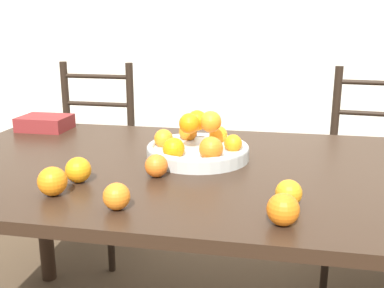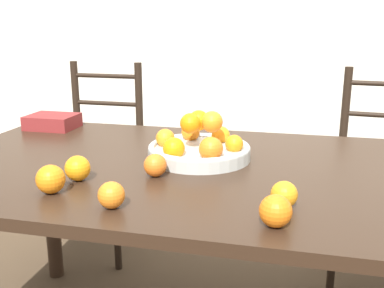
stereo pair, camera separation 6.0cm
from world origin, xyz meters
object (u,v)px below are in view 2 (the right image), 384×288
at_px(orange_loose_0, 155,165).
at_px(orange_loose_5, 276,211).
at_px(chair_left, 99,163).
at_px(orange_loose_3, 78,168).
at_px(book_stack, 52,122).
at_px(chair_right, 381,184).
at_px(orange_loose_1, 51,179).
at_px(fruit_bowl, 199,147).
at_px(orange_loose_2, 284,194).
at_px(orange_loose_4, 111,195).

bearing_deg(orange_loose_0, orange_loose_5, -35.67).
relative_size(orange_loose_0, chair_left, 0.07).
relative_size(orange_loose_0, orange_loose_5, 0.92).
relative_size(orange_loose_3, book_stack, 0.36).
bearing_deg(chair_left, book_stack, -90.46).
xyz_separation_m(chair_right, book_stack, (-1.45, -0.42, 0.32)).
bearing_deg(orange_loose_1, fruit_bowl, 51.55).
relative_size(orange_loose_2, orange_loose_3, 0.91).
bearing_deg(chair_left, orange_loose_3, -66.57).
height_order(chair_left, book_stack, chair_left).
height_order(orange_loose_0, chair_left, chair_left).
xyz_separation_m(fruit_bowl, orange_loose_1, (-0.32, -0.41, -0.00)).
xyz_separation_m(orange_loose_2, orange_loose_5, (-0.01, -0.12, 0.00)).
distance_m(orange_loose_0, book_stack, 0.82).
distance_m(orange_loose_2, orange_loose_3, 0.60).
xyz_separation_m(chair_left, book_stack, (-0.01, -0.42, 0.32)).
bearing_deg(orange_loose_0, orange_loose_4, -97.00).
height_order(orange_loose_1, orange_loose_3, orange_loose_1).
bearing_deg(orange_loose_1, orange_loose_5, -6.50).
bearing_deg(book_stack, chair_left, 88.63).
bearing_deg(fruit_bowl, chair_left, 135.07).
distance_m(orange_loose_0, orange_loose_4, 0.26).
bearing_deg(orange_loose_3, chair_right, 44.74).
relative_size(orange_loose_1, orange_loose_2, 1.16).
height_order(orange_loose_5, book_stack, orange_loose_5).
xyz_separation_m(orange_loose_3, book_stack, (-0.43, 0.60, -0.01)).
bearing_deg(orange_loose_5, fruit_bowl, 120.88).
xyz_separation_m(orange_loose_3, chair_right, (1.02, 1.01, -0.32)).
bearing_deg(chair_right, orange_loose_4, -120.17).
bearing_deg(book_stack, orange_loose_3, -54.18).
distance_m(orange_loose_3, chair_right, 1.48).
bearing_deg(orange_loose_2, chair_left, 133.43).
height_order(orange_loose_0, book_stack, orange_loose_0).
bearing_deg(chair_right, chair_left, -174.61).
xyz_separation_m(orange_loose_1, orange_loose_5, (0.61, -0.07, -0.00)).
distance_m(fruit_bowl, orange_loose_5, 0.55).
bearing_deg(orange_loose_0, chair_left, 124.28).
bearing_deg(orange_loose_2, orange_loose_5, -96.97).
bearing_deg(fruit_bowl, orange_loose_4, -104.61).
xyz_separation_m(orange_loose_3, orange_loose_4, (0.18, -0.17, -0.00)).
distance_m(orange_loose_0, orange_loose_3, 0.23).
bearing_deg(orange_loose_2, orange_loose_4, -165.87).
distance_m(orange_loose_1, orange_loose_3, 0.11).
xyz_separation_m(orange_loose_5, chair_left, (-1.00, 1.19, -0.32)).
xyz_separation_m(fruit_bowl, orange_loose_2, (0.30, -0.36, -0.01)).
relative_size(orange_loose_0, orange_loose_1, 0.88).
distance_m(fruit_bowl, book_stack, 0.79).
relative_size(orange_loose_1, book_stack, 0.38).
distance_m(orange_loose_4, book_stack, 0.98).
relative_size(chair_left, chair_right, 1.00).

